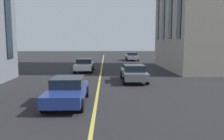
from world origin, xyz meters
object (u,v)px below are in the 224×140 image
car_grey_parked_b (134,73)px  car_silver_trailing (132,56)px  car_white_parked_a (84,65)px  car_blue_oncoming (68,90)px

car_grey_parked_b → car_silver_trailing: bearing=-6.0°
car_white_parked_a → car_blue_oncoming: same height
car_silver_trailing → car_grey_parked_b: 20.35m
car_silver_trailing → car_white_parked_a: (-13.87, 6.71, 0.00)m
car_silver_trailing → car_blue_oncoming: same height
car_silver_trailing → car_white_parked_a: size_ratio=1.00×
car_silver_trailing → car_grey_parked_b: bearing=174.0°
car_grey_parked_b → car_blue_oncoming: size_ratio=1.00×
car_silver_trailing → car_white_parked_a: same height
car_white_parked_a → car_grey_parked_b: (-6.37, -4.59, 0.00)m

